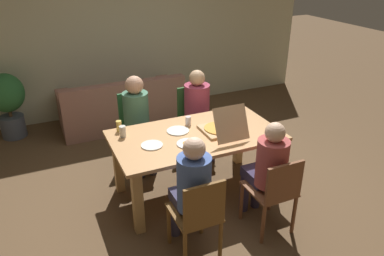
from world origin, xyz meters
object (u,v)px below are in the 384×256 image
person_2 (138,116)px  chair_3 (198,215)px  person_1 (267,166)px  plate_0 (188,143)px  plate_2 (152,145)px  dining_table (196,144)px  drinking_glass_1 (188,121)px  drinking_glass_0 (123,131)px  person_0 (199,107)px  chair_1 (275,191)px  pizza_box_0 (221,128)px  plate_1 (178,131)px  couch (122,108)px  person_3 (191,186)px  potted_plant (7,100)px  plate_3 (230,116)px  drinking_glass_2 (119,126)px  chair_0 (194,116)px  chair_2 (136,127)px

person_2 → chair_3: person_2 is taller
person_1 → plate_0: (-0.59, 0.60, 0.09)m
person_1 → plate_2: 1.19m
dining_table → plate_2: plate_2 is taller
drinking_glass_1 → drinking_glass_0: bearing=178.7°
person_0 → person_1: size_ratio=1.02×
chair_1 → pizza_box_0: pizza_box_0 is taller
plate_1 → chair_3: bearing=-103.4°
person_0 → couch: person_0 is taller
person_2 → chair_3: (-0.00, -1.80, -0.22)m
person_3 → potted_plant: person_3 is taller
plate_3 → drinking_glass_1: size_ratio=2.29×
person_1 → couch: bearing=103.6°
chair_3 → plate_1: bearing=76.6°
plate_0 → potted_plant: 3.18m
dining_table → person_0: 0.92m
pizza_box_0 → drinking_glass_1: (-0.25, 0.33, 0.00)m
person_3 → plate_3: 1.47m
plate_2 → dining_table: bearing=6.4°
plate_1 → drinking_glass_2: bearing=155.8°
chair_0 → plate_2: bearing=-133.0°
person_1 → person_3: 0.83m
pizza_box_0 → person_0: bearing=80.7°
dining_table → person_1: (0.42, -0.78, 0.05)m
person_1 → potted_plant: person_1 is taller
pizza_box_0 → drinking_glass_2: size_ratio=4.25×
chair_0 → couch: chair_0 is taller
drinking_glass_0 → person_1: bearing=-41.9°
chair_3 → drinking_glass_1: chair_3 is taller
chair_2 → plate_3: bearing=-35.6°
pizza_box_0 → plate_1: 0.48m
plate_1 → drinking_glass_0: (-0.59, 0.12, 0.06)m
person_0 → drinking_glass_2: bearing=-161.0°
person_3 → couch: person_3 is taller
potted_plant → plate_3: bearing=-41.1°
chair_3 → plate_0: size_ratio=3.61×
plate_3 → person_1: bearing=-99.0°
dining_table → plate_1: 0.25m
person_0 → chair_1: person_0 is taller
plate_2 → drinking_glass_1: (0.55, 0.31, 0.05)m
pizza_box_0 → drinking_glass_0: bearing=161.2°
pizza_box_0 → chair_3: bearing=-127.9°
chair_3 → plate_2: chair_3 is taller
potted_plant → chair_0: bearing=-32.6°
drinking_glass_2 → chair_0: bearing=24.8°
person_0 → chair_1: bearing=-90.0°
person_3 → plate_0: (0.25, 0.63, 0.07)m
person_2 → chair_3: size_ratio=1.38×
plate_1 → plate_2: (-0.37, -0.20, 0.00)m
drinking_glass_2 → plate_3: bearing=-6.4°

